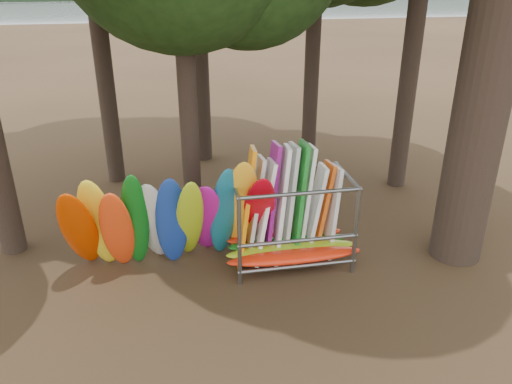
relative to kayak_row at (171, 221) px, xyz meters
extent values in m
plane|color=#47331E|center=(1.81, -0.70, -1.23)|extent=(120.00, 120.00, 0.00)
plane|color=gray|center=(1.81, 59.30, -1.23)|extent=(160.00, 160.00, 0.00)
cylinder|color=black|center=(4.81, 5.72, 3.64)|extent=(0.48, 0.48, 9.74)
cylinder|color=black|center=(0.60, 1.75, 3.02)|extent=(0.45, 0.45, 8.51)
ellipsoid|color=#D03600|center=(-1.91, -0.08, -0.01)|extent=(0.75, 1.85, 2.60)
ellipsoid|color=yellow|center=(-1.52, 0.08, 0.02)|extent=(0.88, 1.35, 2.61)
ellipsoid|color=#F03F11|center=(-1.14, -0.14, -0.07)|extent=(0.69, 1.43, 2.44)
ellipsoid|color=#0E6117|center=(-0.75, -0.04, 0.07)|extent=(0.68, 1.26, 2.69)
ellipsoid|color=beige|center=(-0.37, 0.14, -0.07)|extent=(0.92, 1.41, 2.42)
ellipsoid|color=navy|center=(0.02, -0.06, -0.01)|extent=(0.73, 1.09, 2.52)
ellipsoid|color=#A4C61A|center=(0.40, -0.08, 0.01)|extent=(0.72, 1.84, 2.64)
ellipsoid|color=#AF138D|center=(0.79, 0.13, -0.11)|extent=(0.91, 1.68, 2.38)
ellipsoid|color=#15657D|center=(1.17, 0.00, 0.07)|extent=(0.75, 1.43, 2.70)
ellipsoid|color=yellow|center=(1.56, 0.00, 0.14)|extent=(0.82, 1.54, 2.85)
ellipsoid|color=red|center=(1.94, 0.03, -0.03)|extent=(0.82, 1.83, 2.54)
ellipsoid|color=red|center=(2.66, -0.66, -0.81)|extent=(3.09, 0.55, 0.24)
ellipsoid|color=#98BA18|center=(2.66, -0.36, -0.81)|extent=(3.05, 0.55, 0.24)
ellipsoid|color=#166518|center=(2.66, -0.02, -0.81)|extent=(2.85, 0.55, 0.24)
ellipsoid|color=red|center=(2.66, 0.30, -0.81)|extent=(2.85, 0.55, 0.24)
cube|color=orange|center=(1.66, -0.05, 0.17)|extent=(0.52, 0.77, 2.81)
cube|color=silver|center=(1.86, 0.10, 0.03)|extent=(0.53, 0.79, 2.53)
cube|color=white|center=(2.06, -0.01, 0.00)|extent=(0.56, 0.79, 2.47)
cube|color=#8E1781|center=(2.26, 0.15, 0.16)|extent=(0.43, 0.81, 2.81)
cube|color=white|center=(2.46, -0.06, 0.16)|extent=(0.43, 0.78, 2.80)
cube|color=silver|center=(2.66, 0.09, 0.15)|extent=(0.43, 0.81, 2.78)
cube|color=#1B7B26|center=(2.86, -0.05, 0.19)|extent=(0.37, 0.80, 2.87)
cube|color=white|center=(3.06, 0.15, 0.11)|extent=(0.42, 0.79, 2.70)
cube|color=silver|center=(3.26, 0.00, -0.10)|extent=(0.52, 0.74, 2.28)
cube|color=#D75817|center=(3.46, 0.12, -0.09)|extent=(0.54, 0.77, 2.28)
cube|color=silver|center=(3.66, -0.02, -0.13)|extent=(0.36, 0.78, 2.24)
camera|label=1|loc=(0.02, -9.90, 5.05)|focal=35.00mm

